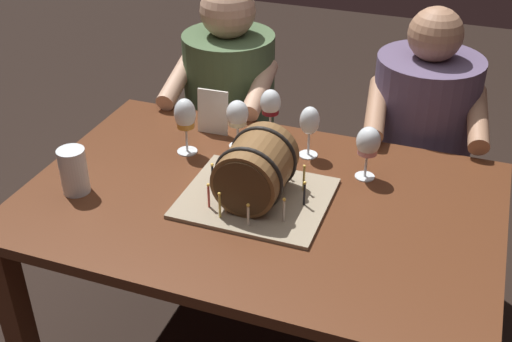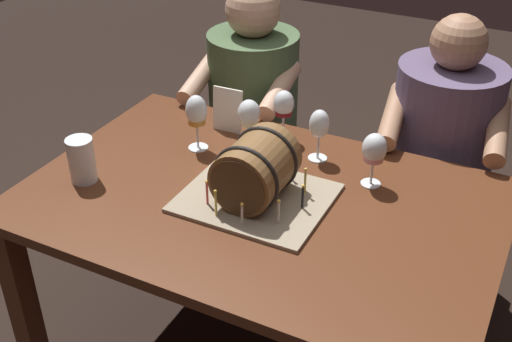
{
  "view_description": "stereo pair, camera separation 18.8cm",
  "coord_description": "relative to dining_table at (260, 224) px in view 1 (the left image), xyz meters",
  "views": [
    {
      "loc": [
        0.54,
        -1.51,
        1.82
      ],
      "look_at": [
        -0.01,
        -0.01,
        0.82
      ],
      "focal_mm": 45.62,
      "sensor_mm": 36.0,
      "label": 1
    },
    {
      "loc": [
        0.71,
        -1.44,
        1.82
      ],
      "look_at": [
        -0.01,
        -0.01,
        0.82
      ],
      "focal_mm": 45.62,
      "sensor_mm": 36.0,
      "label": 2
    }
  ],
  "objects": [
    {
      "name": "wine_glass_rose",
      "position": [
        0.27,
        0.22,
        0.22
      ],
      "size": [
        0.07,
        0.07,
        0.18
      ],
      "color": "white",
      "rests_on": "dining_table"
    },
    {
      "name": "dining_table",
      "position": [
        0.0,
        0.0,
        0.0
      ],
      "size": [
        1.41,
        0.93,
        0.72
      ],
      "color": "#562D19",
      "rests_on": "ground"
    },
    {
      "name": "person_seated_left",
      "position": [
        -0.39,
        0.71,
        -0.08
      ],
      "size": [
        0.42,
        0.5,
        1.14
      ],
      "color": "#2A3A24",
      "rests_on": "ground"
    },
    {
      "name": "menu_card",
      "position": [
        -0.29,
        0.33,
        0.18
      ],
      "size": [
        0.11,
        0.03,
        0.16
      ],
      "primitive_type": "cube",
      "rotation": [
        -0.09,
        0.0,
        0.04
      ],
      "color": "silver",
      "rests_on": "dining_table"
    },
    {
      "name": "person_seated_right",
      "position": [
        0.39,
        0.71,
        -0.08
      ],
      "size": [
        0.46,
        0.53,
        1.13
      ],
      "color": "#372D40",
      "rests_on": "ground"
    },
    {
      "name": "wine_glass_red",
      "position": [
        -0.09,
        0.36,
        0.23
      ],
      "size": [
        0.07,
        0.07,
        0.18
      ],
      "color": "white",
      "rests_on": "dining_table"
    },
    {
      "name": "wine_glass_empty",
      "position": [
        0.07,
        0.29,
        0.22
      ],
      "size": [
        0.07,
        0.07,
        0.18
      ],
      "color": "white",
      "rests_on": "dining_table"
    },
    {
      "name": "wine_glass_amber",
      "position": [
        -0.32,
        0.17,
        0.23
      ],
      "size": [
        0.07,
        0.07,
        0.19
      ],
      "color": "white",
      "rests_on": "dining_table"
    },
    {
      "name": "beer_pint",
      "position": [
        -0.53,
        -0.16,
        0.17
      ],
      "size": [
        0.08,
        0.08,
        0.14
      ],
      "color": "white",
      "rests_on": "dining_table"
    },
    {
      "name": "barrel_cake",
      "position": [
        -0.01,
        -0.01,
        0.19
      ],
      "size": [
        0.43,
        0.36,
        0.21
      ],
      "color": "gray",
      "rests_on": "dining_table"
    },
    {
      "name": "wine_glass_white",
      "position": [
        -0.17,
        0.27,
        0.22
      ],
      "size": [
        0.07,
        0.07,
        0.17
      ],
      "color": "white",
      "rests_on": "dining_table"
    }
  ]
}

